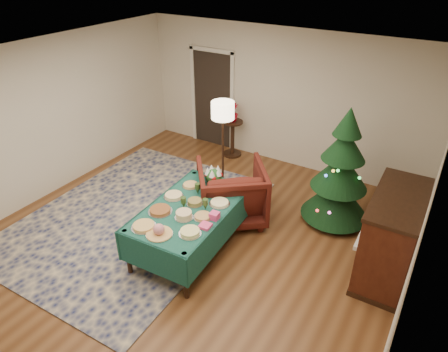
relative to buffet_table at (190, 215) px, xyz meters
The scene contains 26 objects.
room_shell 0.80m from the buffet_table, 117.02° to the right, with size 7.00×7.00×7.00m.
doorway 3.71m from the buffet_table, 117.93° to the left, with size 1.08×0.04×2.16m.
rug 1.39m from the buffet_table, behind, with size 3.20×4.20×0.02m, color #141D4B.
buffet_table is the anchor object (origin of this frame).
platter_0 0.76m from the buffet_table, 108.99° to the right, with size 0.33×0.33×0.05m.
platter_1 0.74m from the buffet_table, 87.55° to the right, with size 0.35×0.35×0.16m.
platter_2 0.64m from the buffet_table, 54.13° to the right, with size 0.30×0.30×0.06m.
platter_3 0.46m from the buffet_table, 132.21° to the right, with size 0.34×0.34×0.05m.
platter_4 0.33m from the buffet_table, 71.71° to the right, with size 0.26×0.26×0.10m.
platter_5 0.36m from the buffet_table, 20.98° to the right, with size 0.27×0.27×0.04m.
platter_6 0.40m from the buffet_table, 166.94° to the left, with size 0.30×0.30×0.05m.
platter_7 0.20m from the buffet_table, 78.70° to the left, with size 0.24×0.24×0.07m.
platter_8 0.46m from the buffet_table, 41.56° to the left, with size 0.30×0.30×0.04m.
platter_9 0.59m from the buffet_table, 124.84° to the left, with size 0.26×0.26×0.04m.
goblet_0 0.43m from the buffet_table, 107.07° to the left, with size 0.08×0.08×0.17m.
goblet_1 0.33m from the buffet_table, 15.69° to the left, with size 0.08×0.08×0.17m.
goblet_2 0.26m from the buffet_table, 137.04° to the right, with size 0.08×0.08×0.17m.
napkin_stack 0.55m from the buffet_table, 31.47° to the right, with size 0.15×0.15×0.04m, color #EA417D.
gift_box 0.49m from the buffet_table, ahead, with size 0.12×0.12×0.10m, color #E53F82.
centerpiece 0.79m from the buffet_table, 95.79° to the left, with size 0.27×0.27×0.31m.
armchair 0.98m from the buffet_table, 83.41° to the left, with size 1.04×0.98×1.07m, color #47150F.
floor_lamp 2.03m from the buffet_table, 107.16° to the left, with size 0.40×0.40×1.66m.
side_table 3.15m from the buffet_table, 109.38° to the left, with size 0.44×0.44×0.78m.
potted_plant 3.16m from the buffet_table, 109.38° to the left, with size 0.22×0.39×0.22m, color maroon.
christmas_tree 2.43m from the buffet_table, 49.09° to the left, with size 1.27×1.27×1.97m.
piano 2.74m from the buffet_table, 21.13° to the left, with size 0.70×1.44×1.24m.
Camera 1 is at (2.97, -3.49, 3.97)m, focal length 32.00 mm.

